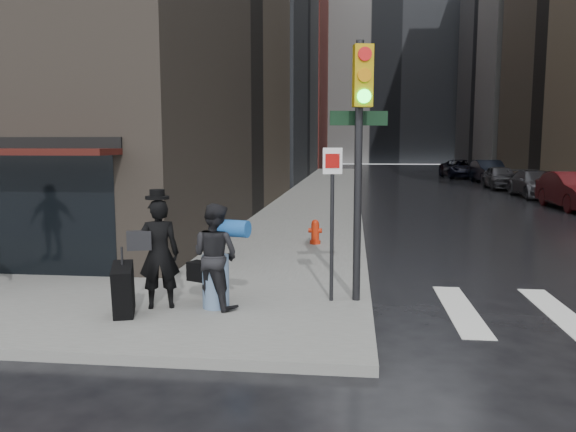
% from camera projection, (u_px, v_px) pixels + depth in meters
% --- Properties ---
extents(ground, '(140.00, 140.00, 0.00)m').
position_uv_depth(ground, '(246.00, 321.00, 8.94)').
color(ground, black).
rests_on(ground, ground).
extents(sidewalk_left, '(4.00, 50.00, 0.15)m').
position_uv_depth(sidewalk_left, '(326.00, 187.00, 35.53)').
color(sidewalk_left, slate).
rests_on(sidewalk_left, ground).
extents(sidewalk_right, '(3.00, 50.00, 0.15)m').
position_uv_depth(sidewalk_right, '(549.00, 189.00, 33.99)').
color(sidewalk_right, slate).
rests_on(sidewalk_right, ground).
extents(bldg_left_far, '(22.00, 20.00, 26.00)m').
position_uv_depth(bldg_left_far, '(236.00, 61.00, 69.84)').
color(bldg_left_far, '#56261D').
rests_on(bldg_left_far, ground).
extents(bldg_distant, '(40.00, 12.00, 32.00)m').
position_uv_depth(bldg_distant, '(384.00, 54.00, 83.06)').
color(bldg_distant, slate).
rests_on(bldg_distant, ground).
extents(man_overcoat, '(1.00, 1.23, 1.97)m').
position_uv_depth(man_overcoat, '(152.00, 259.00, 8.93)').
color(man_overcoat, black).
rests_on(man_overcoat, ground).
extents(man_jeans, '(1.17, 1.02, 1.71)m').
position_uv_depth(man_jeans, '(215.00, 256.00, 9.05)').
color(man_jeans, black).
rests_on(man_jeans, ground).
extents(traffic_light, '(1.06, 0.58, 4.31)m').
position_uv_depth(traffic_light, '(358.00, 136.00, 9.13)').
color(traffic_light, black).
rests_on(traffic_light, ground).
extents(fire_hydrant, '(0.36, 0.29, 0.65)m').
position_uv_depth(fire_hydrant, '(315.00, 233.00, 14.94)').
color(fire_hydrant, '#B9240B').
rests_on(fire_hydrant, ground).
extents(parked_car_2, '(1.84, 4.93, 1.61)m').
position_uv_depth(parked_car_2, '(574.00, 191.00, 24.06)').
color(parked_car_2, '#400C0E').
rests_on(parked_car_2, ground).
extents(parked_car_3, '(2.04, 4.88, 1.41)m').
position_uv_depth(parked_car_3, '(536.00, 184.00, 29.60)').
color(parked_car_3, '#3F3F44').
rests_on(parked_car_3, ground).
extents(parked_car_4, '(1.83, 4.30, 1.45)m').
position_uv_depth(parked_car_4, '(501.00, 177.00, 35.19)').
color(parked_car_4, '#45454A').
rests_on(parked_car_4, ground).
extents(parked_car_5, '(2.00, 5.04, 1.63)m').
position_uv_depth(parked_car_5, '(488.00, 171.00, 40.66)').
color(parked_car_5, black).
rests_on(parked_car_5, ground).
extents(parked_car_6, '(2.84, 5.55, 1.50)m').
position_uv_depth(parked_car_6, '(460.00, 169.00, 46.33)').
color(parked_car_6, black).
rests_on(parked_car_6, ground).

